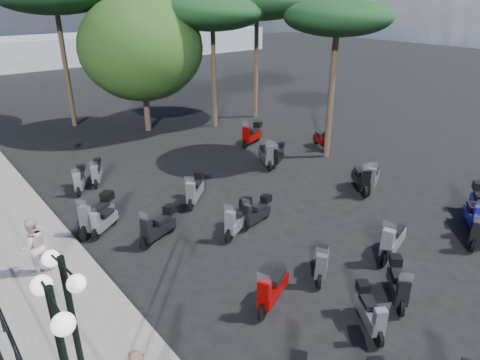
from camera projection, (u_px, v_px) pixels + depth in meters
ground at (299, 259)px, 13.16m from camera, size 120.00×120.00×0.00m
sidewalk at (50, 293)px, 11.53m from camera, size 3.00×30.00×0.15m
lamp_post_1 at (78, 344)px, 6.85m from camera, size 0.36×1.13×3.86m
pedestrian_far at (34, 246)px, 11.96m from camera, size 0.89×0.72×1.71m
scooter_3 at (272, 290)px, 11.02m from camera, size 1.61×0.88×1.37m
scooter_4 at (104, 222)px, 14.45m from camera, size 1.29×0.96×1.20m
scooter_5 at (97, 215)px, 14.56m from camera, size 1.66×1.19×1.50m
scooter_8 at (370, 312)px, 10.27m from camera, size 0.97×1.37×1.23m
scooter_9 at (322, 263)px, 12.17m from camera, size 1.35×1.06×1.29m
scooter_10 at (158, 227)px, 13.94m from camera, size 1.63×0.81×1.35m
scooter_11 at (97, 173)px, 18.23m from camera, size 0.89×1.38×1.20m
scooter_13 at (398, 284)px, 11.23m from camera, size 1.29×1.22×1.29m
scooter_14 at (392, 242)px, 13.10m from camera, size 1.84×0.79×1.49m
scooter_15 at (256, 213)px, 14.90m from camera, size 1.56×0.58×1.25m
scooter_16 at (238, 220)px, 14.37m from camera, size 1.61×0.96×1.38m
scooter_17 at (195, 191)px, 16.47m from camera, size 1.42×1.28×1.39m
scooter_20 at (473, 216)px, 14.64m from camera, size 1.47×1.13×1.39m
scooter_21 at (372, 178)px, 17.57m from camera, size 1.71×1.00×1.47m
scooter_22 at (266, 156)px, 19.99m from camera, size 1.02×1.70×1.47m
scooter_23 at (252, 135)px, 22.82m from camera, size 1.77×0.89×1.47m
scooter_27 at (361, 180)px, 17.44m from camera, size 1.24×1.52×1.47m
scooter_28 at (322, 140)px, 22.38m from camera, size 0.84×1.54×1.31m
scooter_29 at (278, 156)px, 20.20m from camera, size 1.36×0.95×1.22m
scooter_30 at (477, 230)px, 13.79m from camera, size 1.59×0.76×1.31m
scooter_31 at (80, 181)px, 17.51m from camera, size 0.89×1.38×1.20m
scooter_32 at (480, 204)px, 15.37m from camera, size 1.59×1.22×1.46m
broadleaf_tree at (141, 48)px, 23.60m from camera, size 6.81×6.81×7.62m
pine_0 at (212, 12)px, 23.68m from camera, size 5.82×5.82×7.56m
pine_1 at (257, 0)px, 25.44m from camera, size 6.72×6.72×8.30m
pine_3 at (338, 18)px, 18.79m from camera, size 4.82×4.82×7.39m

